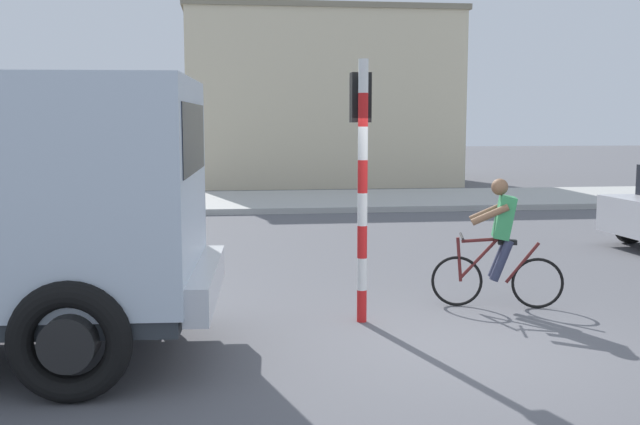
% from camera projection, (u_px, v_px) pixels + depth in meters
% --- Properties ---
extents(ground_plane, '(120.00, 120.00, 0.00)m').
position_uv_depth(ground_plane, '(457.00, 346.00, 8.27)').
color(ground_plane, '#56565B').
extents(sidewalk_far, '(80.00, 5.00, 0.16)m').
position_uv_depth(sidewalk_far, '(310.00, 201.00, 22.36)').
color(sidewalk_far, '#ADADA8').
rests_on(sidewalk_far, ground).
extents(cyclist, '(1.69, 0.60, 1.72)m').
position_uv_depth(cyclist, '(499.00, 243.00, 9.89)').
color(cyclist, black).
rests_on(cyclist, ground).
extents(traffic_light_pole, '(0.24, 0.43, 3.20)m').
position_uv_depth(traffic_light_pole, '(362.00, 154.00, 9.11)').
color(traffic_light_pole, red).
rests_on(traffic_light_pole, ground).
extents(building_mid_block, '(10.25, 7.36, 6.58)m').
position_uv_depth(building_mid_block, '(317.00, 99.00, 30.03)').
color(building_mid_block, beige).
rests_on(building_mid_block, ground).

